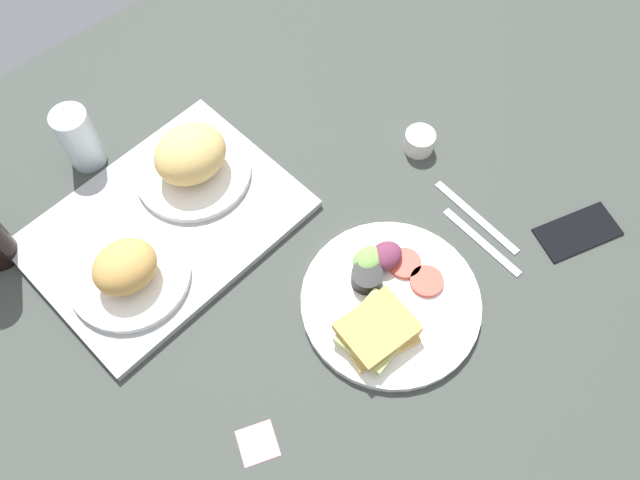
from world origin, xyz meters
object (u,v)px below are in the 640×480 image
bread_plate_near (127,271)px  cell_phone (578,231)px  fork (482,242)px  serving_tray (165,225)px  sticky_note (258,443)px  plate_with_salad (387,301)px  knife (476,217)px  bread_plate_far (191,160)px  drinking_glass (79,138)px  espresso_cup (419,141)px

bread_plate_near → cell_phone: bread_plate_near is taller
cell_phone → fork: bearing=163.2°
serving_tray → cell_phone: bearing=-41.7°
serving_tray → cell_phone: size_ratio=3.13×
cell_phone → sticky_note: (-64.58, 8.48, -0.34)cm
bread_plate_near → cell_phone: size_ratio=1.40×
plate_with_salad → knife: (23.65, 1.59, -1.42)cm
bread_plate_near → cell_phone: (63.95, -42.69, -4.31)cm
bread_plate_far → knife: size_ratio=1.10×
fork → cell_phone: cell_phone is taller
drinking_glass → espresso_cup: (48.03, -38.33, -4.25)cm
bread_plate_near → drinking_glass: bearing=73.9°
bread_plate_far → cell_phone: (43.68, -52.95, -5.42)cm
serving_tray → sticky_note: size_ratio=8.04×
espresso_cup → cell_phone: size_ratio=0.39×
drinking_glass → espresso_cup: size_ratio=2.23×
sticky_note → cell_phone: bearing=-7.5°
drinking_glass → sticky_note: (-8.37, -61.04, -6.19)cm
knife → sticky_note: size_ratio=3.39×
plate_with_salad → cell_phone: 36.86cm
cell_phone → drinking_glass: bearing=146.6°
bread_plate_far → sticky_note: bread_plate_far is taller
serving_tray → fork: bearing=-44.0°
drinking_glass → serving_tray: bearing=-83.9°
espresso_cup → fork: size_ratio=0.33×
bread_plate_far → plate_with_salad: 42.01cm
plate_with_salad → drinking_glass: 61.45cm
drinking_glass → espresso_cup: 61.60cm
serving_tray → knife: (42.79, -34.38, -0.55)cm
espresso_cup → cell_phone: bearing=-75.3°
bread_plate_far → plate_with_salad: bearing=-77.7°
espresso_cup → knife: size_ratio=0.29×
cell_phone → sticky_note: size_ratio=2.57×
bread_plate_far → knife: bread_plate_far is taller
bread_plate_near → sticky_note: size_ratio=3.60×
drinking_glass → sticky_note: drinking_glass is taller
bread_plate_near → bread_plate_far: 22.75cm
serving_tray → bread_plate_far: bearing=25.5°
serving_tray → sticky_note: bearing=-105.1°
drinking_glass → cell_phone: bearing=-51.0°
serving_tray → cell_phone: 72.24cm
fork → sticky_note: bearing=90.5°
bread_plate_near → fork: size_ratio=1.19×
bread_plate_far → cell_phone: 68.85cm
plate_with_salad → sticky_note: (-29.79, -3.63, -1.61)cm
drinking_glass → fork: drinking_glass is taller
cell_phone → serving_tray: bearing=155.9°
sticky_note → serving_tray: bearing=74.9°
bread_plate_far → drinking_glass: drinking_glass is taller
serving_tray → knife: serving_tray is taller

